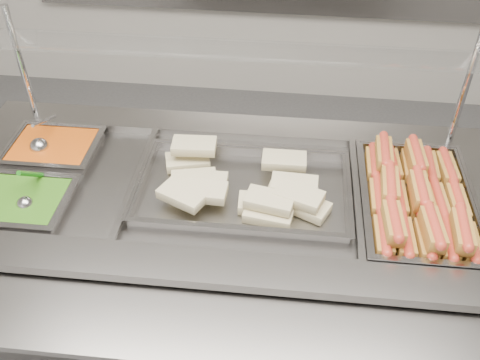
# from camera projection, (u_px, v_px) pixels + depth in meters

# --- Properties ---
(steam_counter) EXTENTS (1.81, 0.82, 0.86)m
(steam_counter) POSITION_uv_depth(u_px,v_px,m) (227.00, 273.00, 1.96)
(steam_counter) COLOR slate
(steam_counter) RESTS_ON ground
(tray_rail) EXTENTS (1.72, 0.38, 0.05)m
(tray_rail) POSITION_uv_depth(u_px,v_px,m) (200.00, 324.00, 1.34)
(tray_rail) COLOR gray
(tray_rail) RESTS_ON steam_counter
(sneeze_guard) EXTENTS (1.58, 0.30, 0.42)m
(sneeze_guard) POSITION_uv_depth(u_px,v_px,m) (232.00, 52.00, 1.62)
(sneeze_guard) COLOR silver
(sneeze_guard) RESTS_ON steam_counter
(pan_hotdogs) EXTENTS (0.33, 0.53, 0.10)m
(pan_hotdogs) POSITION_uv_depth(u_px,v_px,m) (416.00, 207.00, 1.66)
(pan_hotdogs) COLOR gray
(pan_hotdogs) RESTS_ON steam_counter
(pan_wraps) EXTENTS (0.65, 0.39, 0.07)m
(pan_wraps) POSITION_uv_depth(u_px,v_px,m) (243.00, 191.00, 1.69)
(pan_wraps) COLOR gray
(pan_wraps) RESTS_ON steam_counter
(pan_beans) EXTENTS (0.29, 0.23, 0.10)m
(pan_beans) POSITION_uv_depth(u_px,v_px,m) (55.00, 154.00, 1.86)
(pan_beans) COLOR gray
(pan_beans) RESTS_ON steam_counter
(pan_peas) EXTENTS (0.29, 0.23, 0.10)m
(pan_peas) POSITION_uv_depth(u_px,v_px,m) (22.00, 209.00, 1.65)
(pan_peas) COLOR gray
(pan_peas) RESTS_ON steam_counter
(hotdogs_in_buns) EXTENTS (0.29, 0.50, 0.11)m
(hotdogs_in_buns) POSITION_uv_depth(u_px,v_px,m) (416.00, 198.00, 1.63)
(hotdogs_in_buns) COLOR #9D6721
(hotdogs_in_buns) RESTS_ON pan_hotdogs
(tortilla_wraps) EXTENTS (0.56, 0.33, 0.09)m
(tortilla_wraps) POSITION_uv_depth(u_px,v_px,m) (241.00, 187.00, 1.66)
(tortilla_wraps) COLOR #C9B587
(tortilla_wraps) RESTS_ON pan_wraps
(ladle) EXTENTS (0.07, 0.19, 0.13)m
(ladle) POSITION_uv_depth(u_px,v_px,m) (40.00, 145.00, 1.83)
(ladle) COLOR #AAA9AE
(ladle) RESTS_ON pan_beans
(serving_spoon) EXTENTS (0.05, 0.17, 0.14)m
(serving_spoon) POSITION_uv_depth(u_px,v_px,m) (26.00, 199.00, 1.62)
(serving_spoon) COLOR #AAA9AE
(serving_spoon) RESTS_ON pan_peas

